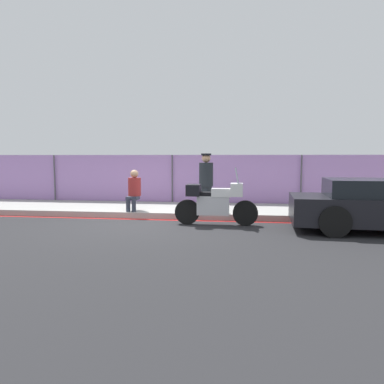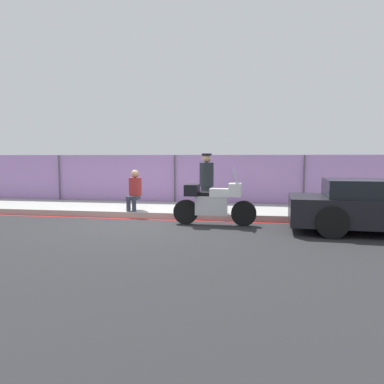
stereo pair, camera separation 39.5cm
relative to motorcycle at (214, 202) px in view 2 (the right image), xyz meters
name	(u,v)px [view 2 (the right image)]	position (x,y,z in m)	size (l,w,h in m)	color
ground_plane	(146,224)	(-1.81, -0.20, -0.62)	(120.00, 120.00, 0.00)	#262628
sidewalk	(166,209)	(-1.81, 2.05, -0.53)	(33.65, 2.77, 0.18)	#9E9E99
curb_paint_stripe	(154,219)	(-1.81, 0.57, -0.62)	(33.65, 0.18, 0.01)	red
storefront_fence	(175,181)	(-1.81, 3.52, 0.32)	(31.97, 0.17, 1.88)	#AD7FC6
motorcycle	(214,202)	(0.00, 0.00, 0.00)	(2.21, 0.50, 1.53)	black
officer_standing	(207,181)	(-0.41, 1.61, 0.43)	(0.44, 0.44, 1.73)	#1E2328
person_seated_on_curb	(135,188)	(-2.57, 1.14, 0.23)	(0.39, 0.65, 1.23)	#2D3342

